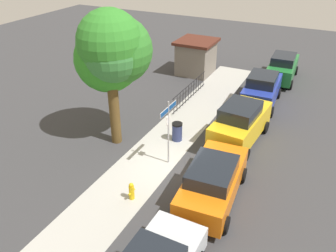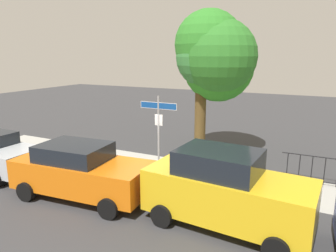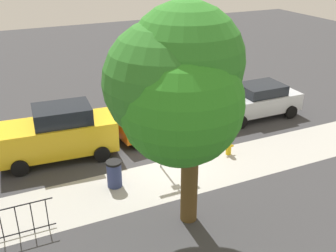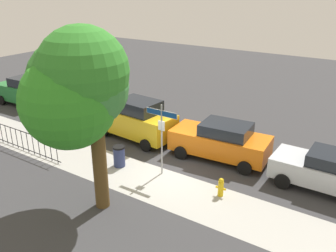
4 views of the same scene
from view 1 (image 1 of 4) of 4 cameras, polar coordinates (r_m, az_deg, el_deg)
name	(u,v)px [view 1 (image 1 of 4)]	position (r m, az deg, el deg)	size (l,w,h in m)	color
ground_plane	(174,167)	(16.06, 0.97, -6.81)	(60.00, 60.00, 0.00)	#38383A
sidewalk_strip	(168,140)	(18.02, 0.02, -2.33)	(24.00, 2.60, 0.00)	#ABAAA3
street_sign	(168,121)	(15.20, 0.07, 0.76)	(1.51, 0.07, 3.18)	#9EA0A5
shade_tree	(112,52)	(16.73, -9.21, 11.98)	(3.68, 3.77, 6.64)	brown
car_orange	(213,181)	(13.91, 7.42, -8.97)	(4.71, 2.36, 1.81)	orange
car_yellow	(240,123)	(17.78, 11.87, 0.48)	(4.62, 2.30, 2.17)	gold
car_blue	(262,89)	(22.06, 15.21, 5.84)	(4.31, 2.19, 2.07)	#22349B
car_green	(283,67)	(26.46, 18.38, 9.19)	(4.54, 2.08, 1.93)	#1E6C2E
iron_fence	(190,91)	(22.25, 3.62, 5.74)	(5.11, 0.04, 1.07)	black
utility_shed	(196,57)	(26.46, 4.64, 11.35)	(2.89, 2.73, 2.53)	slate
fire_hydrant	(132,191)	(14.22, -6.03, -10.63)	(0.42, 0.22, 0.78)	yellow
trash_bin	(177,132)	(17.80, 1.51, -0.93)	(0.55, 0.55, 0.98)	navy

